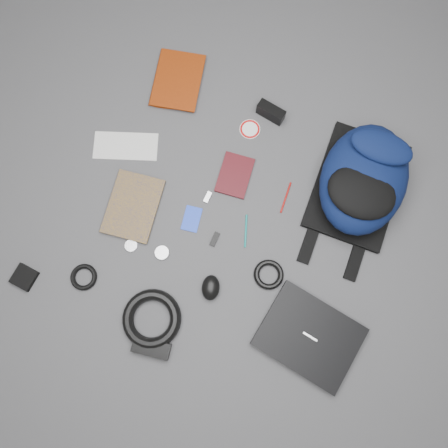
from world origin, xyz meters
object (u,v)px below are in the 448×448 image
at_px(backpack, 364,179).
at_px(compact_camera, 271,112).
at_px(laptop, 309,336).
at_px(comic_book, 110,200).
at_px(dvd_case, 235,175).
at_px(pouch, 24,277).
at_px(mouse, 211,288).
at_px(power_brick, 151,348).
at_px(textbook_red, 155,77).

xyz_separation_m(backpack, compact_camera, (-0.40, 0.15, -0.07)).
bearing_deg(laptop, comic_book, 177.08).
bearing_deg(dvd_case, laptop, -50.16).
bearing_deg(pouch, compact_camera, 57.75).
height_order(compact_camera, pouch, compact_camera).
distance_m(compact_camera, mouse, 0.71).
xyz_separation_m(power_brick, pouch, (-0.52, 0.05, -0.01)).
bearing_deg(laptop, textbook_red, 151.14).
xyz_separation_m(backpack, dvd_case, (-0.44, -0.14, -0.09)).
height_order(compact_camera, power_brick, compact_camera).
distance_m(comic_book, mouse, 0.50).
bearing_deg(power_brick, comic_book, 122.22).
relative_size(laptop, compact_camera, 3.02).
bearing_deg(power_brick, dvd_case, 79.06).
relative_size(backpack, comic_book, 1.89).
bearing_deg(laptop, power_brick, -144.73).
distance_m(dvd_case, compact_camera, 0.28).
xyz_separation_m(textbook_red, mouse, (0.53, -0.68, 0.01)).
relative_size(comic_book, pouch, 3.22).
relative_size(dvd_case, mouse, 1.82).
xyz_separation_m(backpack, power_brick, (-0.47, -0.83, -0.08)).
bearing_deg(laptop, dvd_case, 144.73).
relative_size(backpack, pouch, 6.09).
height_order(textbook_red, compact_camera, compact_camera).
xyz_separation_m(laptop, pouch, (-1.02, -0.20, -0.01)).
distance_m(compact_camera, pouch, 1.10).
height_order(power_brick, pouch, power_brick).
distance_m(textbook_red, compact_camera, 0.48).
bearing_deg(laptop, backpack, 101.15).
bearing_deg(power_brick, mouse, 59.26).
distance_m(comic_book, compact_camera, 0.70).
height_order(backpack, pouch, backpack).
relative_size(power_brick, pouch, 1.70).
relative_size(mouse, power_brick, 0.68).
bearing_deg(compact_camera, mouse, -76.75).
bearing_deg(pouch, mouse, 19.44).
height_order(backpack, power_brick, backpack).
xyz_separation_m(textbook_red, dvd_case, (0.45, -0.25, -0.01)).
relative_size(comic_book, dvd_case, 1.53).
xyz_separation_m(dvd_case, mouse, (0.08, -0.42, 0.02)).
relative_size(dvd_case, power_brick, 1.24).
bearing_deg(backpack, textbook_red, 170.55).
distance_m(backpack, textbook_red, 0.90).
bearing_deg(mouse, pouch, -178.36).
distance_m(comic_book, pouch, 0.41).
relative_size(comic_book, compact_camera, 2.29).
bearing_deg(mouse, textbook_red, 110.23).
relative_size(backpack, power_brick, 3.58).
xyz_separation_m(textbook_red, compact_camera, (0.48, 0.03, 0.02)).
bearing_deg(dvd_case, comic_book, -151.58).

